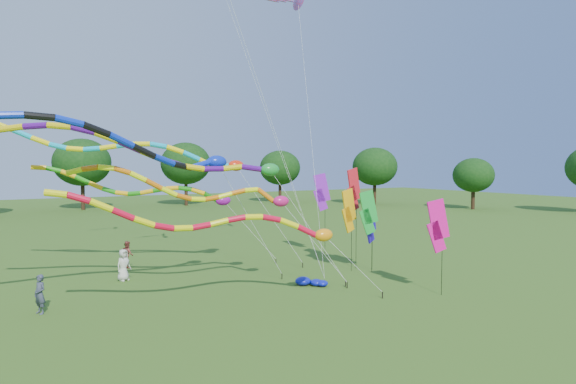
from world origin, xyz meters
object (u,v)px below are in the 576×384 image
tube_kite_orange (210,191)px  person_b (40,294)px  person_c (127,254)px  tube_kite_red (232,223)px  person_a (124,265)px  blue_nylon_heap (310,282)px

tube_kite_orange → person_b: size_ratio=7.46×
person_b → person_c: 8.76m
person_c → tube_kite_red: bearing=-178.4°
tube_kite_orange → person_a: tube_kite_orange is taller
tube_kite_red → person_c: bearing=112.6°
tube_kite_orange → blue_nylon_heap: bearing=9.5°
tube_kite_red → person_b: 8.22m
blue_nylon_heap → person_b: bearing=171.6°
tube_kite_orange → person_c: (-1.91, 8.45, -4.05)m
person_a → person_b: person_a is taller
blue_nylon_heap → tube_kite_red: bearing=-159.2°
person_b → blue_nylon_heap: bearing=53.5°
blue_nylon_heap → person_c: size_ratio=0.80×
tube_kite_red → blue_nylon_heap: bearing=33.5°
tube_kite_red → tube_kite_orange: (0.01, 2.45, 1.19)m
person_a → person_c: (0.85, 3.17, -0.04)m
person_a → blue_nylon_heap: bearing=-65.9°
blue_nylon_heap → person_a: person_a is taller
tube_kite_orange → person_b: (-6.81, 1.19, -4.03)m
blue_nylon_heap → tube_kite_orange: bearing=173.6°
tube_kite_orange → person_a: bearing=133.5°
person_a → tube_kite_red: bearing=-99.3°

